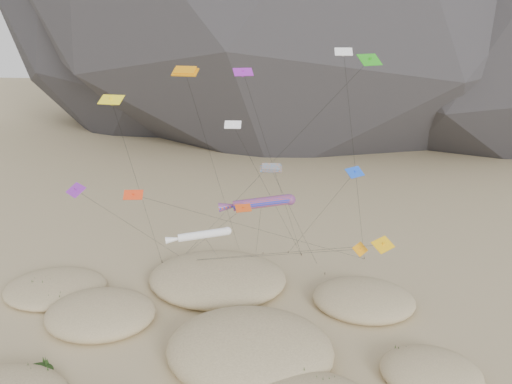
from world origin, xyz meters
TOP-DOWN VIEW (x-y plane):
  - ground at (0.00, 0.00)m, footprint 500.00×500.00m
  - dunes at (-1.58, 4.80)m, footprint 51.30×36.92m
  - dune_grass at (-1.34, 4.33)m, footprint 43.32×28.98m
  - kite_stakes at (2.15, 23.13)m, footprint 26.80×6.67m
  - rainbow_tube_kite at (3.05, 10.25)m, footprint 7.79×16.31m
  - white_tube_kite at (-2.46, 7.44)m, footprint 6.34×16.85m
  - orange_parafoil at (-5.14, 14.90)m, footprint 5.12×12.25m
  - multi_parafoil at (4.06, 13.03)m, footprint 6.46×10.81m
  - delta_kites at (1.88, 11.45)m, footprint 32.62×20.49m

SIDE VIEW (x-z plane):
  - ground at x=0.00m, z-range 0.00..0.00m
  - kite_stakes at x=2.15m, z-range 0.00..0.30m
  - dunes at x=-1.58m, z-range -1.53..3.06m
  - dune_grass at x=-1.34m, z-range 0.09..1.64m
  - white_tube_kite at x=-2.46m, z-range 4.80..15.71m
  - rainbow_tube_kite at x=3.05m, z-range 5.99..19.73m
  - multi_parafoil at x=4.06m, z-range 7.52..23.79m
  - delta_kites at x=1.88m, z-range 3.67..31.36m
  - orange_parafoil at x=-5.14m, z-range 12.15..38.04m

